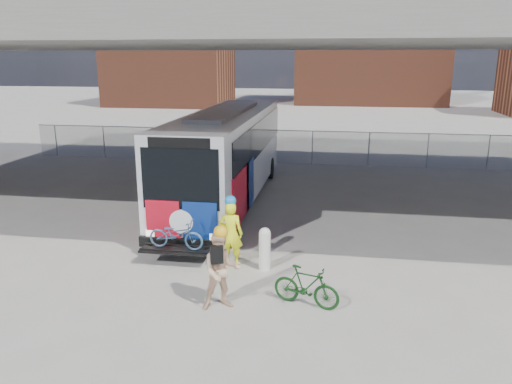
% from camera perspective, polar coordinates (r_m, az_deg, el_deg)
% --- Properties ---
extents(ground, '(160.00, 160.00, 0.00)m').
position_cam_1_polar(ground, '(15.98, 0.49, -5.47)').
color(ground, '#9E9991').
rests_on(ground, ground).
extents(bus, '(2.67, 12.90, 3.69)m').
position_cam_1_polar(bus, '(19.83, -3.35, 4.89)').
color(bus, silver).
rests_on(bus, ground).
extents(overpass, '(40.00, 16.00, 7.95)m').
position_cam_1_polar(overpass, '(18.95, 2.47, 17.89)').
color(overpass, '#605E59').
rests_on(overpass, ground).
extents(chainlink_fence, '(30.00, 0.06, 30.00)m').
position_cam_1_polar(chainlink_fence, '(27.21, 4.37, 6.19)').
color(chainlink_fence, gray).
rests_on(chainlink_fence, ground).
extents(brick_buildings, '(54.00, 22.00, 12.00)m').
position_cam_1_polar(brick_buildings, '(63.03, 8.58, 14.75)').
color(brick_buildings, brown).
rests_on(brick_buildings, ground).
extents(smokestack, '(2.20, 2.20, 25.00)m').
position_cam_1_polar(smokestack, '(71.11, 19.90, 19.81)').
color(smokestack, brown).
rests_on(smokestack, ground).
extents(bollard, '(0.31, 0.31, 1.20)m').
position_cam_1_polar(bollard, '(13.60, 1.00, -6.34)').
color(bollard, silver).
rests_on(bollard, ground).
extents(cyclist_hivis, '(0.68, 0.45, 2.02)m').
position_cam_1_polar(cyclist_hivis, '(13.82, -2.90, -4.56)').
color(cyclist_hivis, '#F6FF1A').
rests_on(cyclist_hivis, ground).
extents(cyclist_tan, '(1.10, 1.00, 2.02)m').
position_cam_1_polar(cyclist_tan, '(11.50, -3.98, -8.84)').
color(cyclist_tan, '#DAAE8B').
rests_on(cyclist_tan, ground).
extents(bike_parked, '(1.68, 0.91, 0.97)m').
position_cam_1_polar(bike_parked, '(11.83, 5.77, -10.69)').
color(bike_parked, '#123A14').
rests_on(bike_parked, ground).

